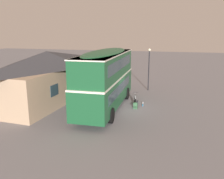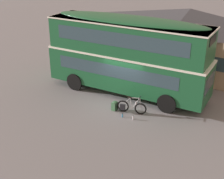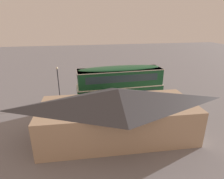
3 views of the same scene
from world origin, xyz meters
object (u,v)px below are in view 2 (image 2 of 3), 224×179
double_decker_bus (127,53)px  backpack_on_ground (115,106)px  water_bottle_blue_sports (122,115)px  touring_bicycle (131,107)px  water_bottle_clear_plastic (133,118)px

double_decker_bus → backpack_on_ground: 3.39m
backpack_on_ground → water_bottle_blue_sports: (0.79, -0.50, -0.17)m
backpack_on_ground → water_bottle_blue_sports: 0.95m
touring_bicycle → water_bottle_blue_sports: 0.73m
backpack_on_ground → double_decker_bus: bearing=102.5°
touring_bicycle → water_bottle_clear_plastic: (0.47, -0.59, -0.26)m
touring_bicycle → backpack_on_ground: 0.95m
water_bottle_clear_plastic → touring_bicycle: bearing=128.9°
double_decker_bus → backpack_on_ground: double_decker_bus is taller
double_decker_bus → water_bottle_blue_sports: bearing=-65.3°
double_decker_bus → touring_bicycle: double_decker_bus is taller
touring_bicycle → water_bottle_clear_plastic: touring_bicycle is taller
water_bottle_clear_plastic → backpack_on_ground: bearing=163.4°
backpack_on_ground → water_bottle_clear_plastic: bearing=-16.6°
touring_bicycle → double_decker_bus: bearing=123.6°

